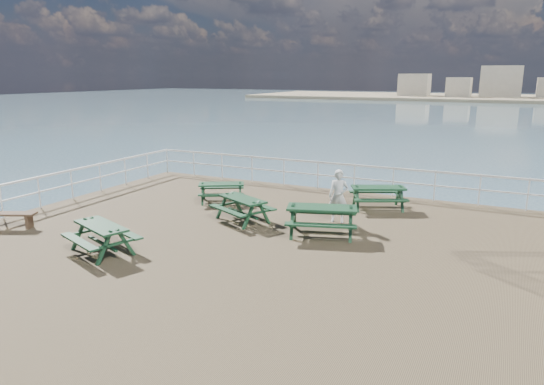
{
  "coord_description": "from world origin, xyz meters",
  "views": [
    {
      "loc": [
        5.11,
        -10.75,
        4.37
      ],
      "look_at": [
        -0.8,
        1.35,
        1.1
      ],
      "focal_mm": 32.0,
      "sensor_mm": 36.0,
      "label": 1
    }
  ],
  "objects_px": {
    "picnic_table_e": "(322,214)",
    "picnic_table_b": "(242,204)",
    "picnic_table_c": "(378,193)",
    "flat_bench_near": "(8,217)",
    "person": "(338,196)",
    "picnic_table_d": "(101,232)",
    "picnic_table_a": "(222,188)"
  },
  "relations": [
    {
      "from": "picnic_table_e",
      "to": "picnic_table_b",
      "type": "bearing_deg",
      "value": 157.71
    },
    {
      "from": "picnic_table_c",
      "to": "flat_bench_near",
      "type": "relative_size",
      "value": 1.35
    },
    {
      "from": "picnic_table_c",
      "to": "person",
      "type": "height_order",
      "value": "person"
    },
    {
      "from": "picnic_table_c",
      "to": "flat_bench_near",
      "type": "xyz_separation_m",
      "value": [
        -9.2,
        -6.86,
        -0.2
      ]
    },
    {
      "from": "picnic_table_d",
      "to": "person",
      "type": "xyz_separation_m",
      "value": [
        4.5,
        5.13,
        0.28
      ]
    },
    {
      "from": "picnic_table_c",
      "to": "picnic_table_e",
      "type": "xyz_separation_m",
      "value": [
        -0.73,
        -3.45,
        0.05
      ]
    },
    {
      "from": "picnic_table_e",
      "to": "person",
      "type": "bearing_deg",
      "value": 71.68
    },
    {
      "from": "picnic_table_e",
      "to": "person",
      "type": "height_order",
      "value": "person"
    },
    {
      "from": "picnic_table_a",
      "to": "picnic_table_d",
      "type": "relative_size",
      "value": 0.96
    },
    {
      "from": "picnic_table_e",
      "to": "picnic_table_a",
      "type": "bearing_deg",
      "value": 139.24
    },
    {
      "from": "picnic_table_b",
      "to": "flat_bench_near",
      "type": "distance_m",
      "value": 6.86
    },
    {
      "from": "picnic_table_b",
      "to": "picnic_table_a",
      "type": "bearing_deg",
      "value": 162.05
    },
    {
      "from": "picnic_table_e",
      "to": "flat_bench_near",
      "type": "xyz_separation_m",
      "value": [
        -8.47,
        -3.41,
        -0.25
      ]
    },
    {
      "from": "picnic_table_e",
      "to": "flat_bench_near",
      "type": "bearing_deg",
      "value": -175.72
    },
    {
      "from": "picnic_table_b",
      "to": "picnic_table_c",
      "type": "height_order",
      "value": "picnic_table_c"
    },
    {
      "from": "picnic_table_a",
      "to": "picnic_table_c",
      "type": "relative_size",
      "value": 0.91
    },
    {
      "from": "flat_bench_near",
      "to": "picnic_table_b",
      "type": "bearing_deg",
      "value": 6.98
    },
    {
      "from": "picnic_table_e",
      "to": "person",
      "type": "xyz_separation_m",
      "value": [
        0.02,
        1.39,
        0.21
      ]
    },
    {
      "from": "flat_bench_near",
      "to": "person",
      "type": "xyz_separation_m",
      "value": [
        8.49,
        4.81,
        0.47
      ]
    },
    {
      "from": "picnic_table_b",
      "to": "picnic_table_c",
      "type": "xyz_separation_m",
      "value": [
        3.39,
        3.23,
        0.02
      ]
    },
    {
      "from": "flat_bench_near",
      "to": "picnic_table_a",
      "type": "bearing_deg",
      "value": 27.87
    },
    {
      "from": "picnic_table_a",
      "to": "picnic_table_b",
      "type": "height_order",
      "value": "picnic_table_b"
    },
    {
      "from": "picnic_table_b",
      "to": "person",
      "type": "xyz_separation_m",
      "value": [
        2.67,
        1.18,
        0.28
      ]
    },
    {
      "from": "picnic_table_c",
      "to": "flat_bench_near",
      "type": "height_order",
      "value": "picnic_table_c"
    },
    {
      "from": "picnic_table_c",
      "to": "flat_bench_near",
      "type": "distance_m",
      "value": 11.48
    },
    {
      "from": "picnic_table_a",
      "to": "picnic_table_b",
      "type": "bearing_deg",
      "value": -72.84
    },
    {
      "from": "picnic_table_b",
      "to": "picnic_table_d",
      "type": "relative_size",
      "value": 1.02
    },
    {
      "from": "picnic_table_b",
      "to": "person",
      "type": "relative_size",
      "value": 1.31
    },
    {
      "from": "picnic_table_c",
      "to": "picnic_table_d",
      "type": "height_order",
      "value": "picnic_table_c"
    },
    {
      "from": "person",
      "to": "picnic_table_e",
      "type": "bearing_deg",
      "value": -99.52
    },
    {
      "from": "picnic_table_c",
      "to": "picnic_table_e",
      "type": "distance_m",
      "value": 3.53
    },
    {
      "from": "picnic_table_a",
      "to": "picnic_table_d",
      "type": "bearing_deg",
      "value": -120.04
    }
  ]
}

